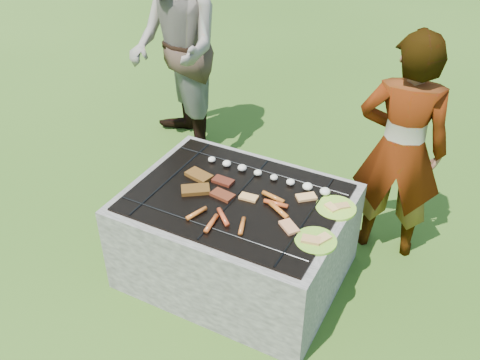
{
  "coord_description": "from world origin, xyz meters",
  "views": [
    {
      "loc": [
        1.21,
        -2.25,
        2.49
      ],
      "look_at": [
        0.0,
        0.05,
        0.7
      ],
      "focal_mm": 40.0,
      "sensor_mm": 36.0,
      "label": 1
    }
  ],
  "objects_px": {
    "cook": "(401,150)",
    "plate_far": "(336,208)",
    "fire_pit": "(236,239)",
    "bystander": "(174,49)",
    "plate_near": "(316,240)"
  },
  "relations": [
    {
      "from": "fire_pit",
      "to": "plate_far",
      "type": "bearing_deg",
      "value": 17.22
    },
    {
      "from": "cook",
      "to": "plate_far",
      "type": "bearing_deg",
      "value": 59.78
    },
    {
      "from": "fire_pit",
      "to": "cook",
      "type": "distance_m",
      "value": 1.16
    },
    {
      "from": "plate_far",
      "to": "bystander",
      "type": "height_order",
      "value": "bystander"
    },
    {
      "from": "bystander",
      "to": "plate_near",
      "type": "bearing_deg",
      "value": 4.52
    },
    {
      "from": "plate_near",
      "to": "bystander",
      "type": "relative_size",
      "value": 0.13
    },
    {
      "from": "fire_pit",
      "to": "plate_far",
      "type": "height_order",
      "value": "plate_far"
    },
    {
      "from": "fire_pit",
      "to": "plate_far",
      "type": "relative_size",
      "value": 4.23
    },
    {
      "from": "fire_pit",
      "to": "bystander",
      "type": "relative_size",
      "value": 0.71
    },
    {
      "from": "fire_pit",
      "to": "plate_near",
      "type": "bearing_deg",
      "value": -14.92
    },
    {
      "from": "fire_pit",
      "to": "bystander",
      "type": "xyz_separation_m",
      "value": [
        -1.18,
        1.17,
        0.63
      ]
    },
    {
      "from": "plate_far",
      "to": "bystander",
      "type": "bearing_deg",
      "value": 150.34
    },
    {
      "from": "fire_pit",
      "to": "cook",
      "type": "xyz_separation_m",
      "value": [
        0.77,
        0.72,
        0.49
      ]
    },
    {
      "from": "fire_pit",
      "to": "plate_near",
      "type": "height_order",
      "value": "plate_near"
    },
    {
      "from": "plate_near",
      "to": "cook",
      "type": "height_order",
      "value": "cook"
    }
  ]
}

